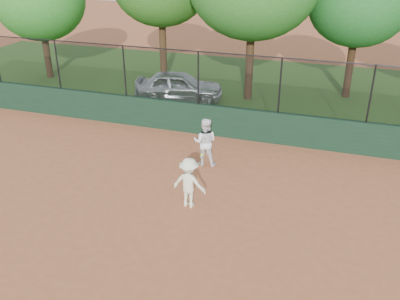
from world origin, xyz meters
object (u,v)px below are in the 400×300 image
(tree_3, at_px, (359,3))
(player_second, at_px, (205,142))
(tree_0, at_px, (39,0))
(player_main, at_px, (189,183))
(parked_car, at_px, (179,86))

(tree_3, bearing_deg, player_second, -116.26)
(tree_0, distance_m, tree_3, 15.38)
(player_main, distance_m, tree_0, 15.29)
(parked_car, xyz_separation_m, tree_3, (7.35, 2.93, 3.59))
(parked_car, xyz_separation_m, player_main, (3.41, -8.33, 0.06))
(parked_car, xyz_separation_m, player_second, (3.06, -5.76, 0.13))
(player_second, bearing_deg, parked_car, -69.08)
(tree_0, relative_size, tree_3, 0.97)
(parked_car, bearing_deg, tree_0, 67.35)
(player_main, height_order, tree_0, tree_0)
(player_second, bearing_deg, tree_0, -40.00)
(player_second, xyz_separation_m, tree_3, (4.29, 8.69, 3.46))
(tree_0, xyz_separation_m, tree_3, (15.30, 1.56, 0.28))
(parked_car, distance_m, tree_0, 8.72)
(parked_car, height_order, tree_0, tree_0)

